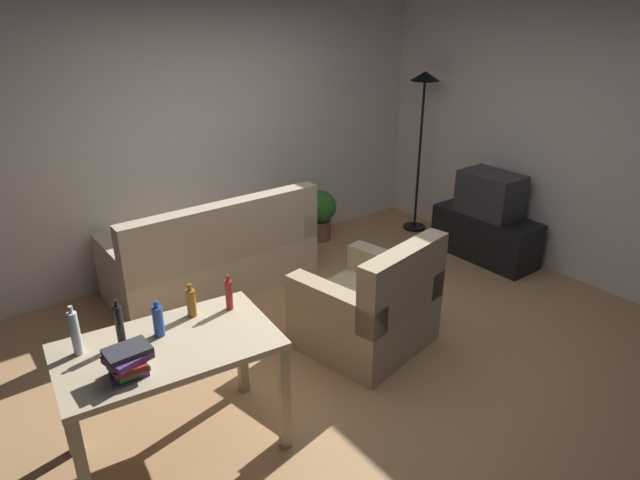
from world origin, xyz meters
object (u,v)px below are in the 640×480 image
(torchiere_lamp, at_px, (423,109))
(bottle_clear, at_px, (75,333))
(couch, at_px, (214,257))
(potted_plant, at_px, (320,212))
(book_stack, at_px, (128,361))
(tv, at_px, (491,194))
(tv_stand, at_px, (485,236))
(desk, at_px, (170,360))
(bottle_dark, at_px, (120,325))
(bottle_blue, at_px, (158,321))
(armchair, at_px, (371,309))
(bottle_amber, at_px, (191,302))
(bottle_red, at_px, (229,294))

(torchiere_lamp, relative_size, bottle_clear, 6.16)
(couch, height_order, torchiere_lamp, torchiere_lamp)
(potted_plant, height_order, book_stack, book_stack)
(tv, height_order, torchiere_lamp, torchiere_lamp)
(tv_stand, bearing_deg, desk, 99.72)
(bottle_dark, bearing_deg, potted_plant, 34.16)
(bottle_dark, height_order, bottle_blue, bottle_dark)
(armchair, bearing_deg, bottle_amber, -12.93)
(tv, xyz_separation_m, bottle_dark, (-3.92, -0.50, 0.19))
(potted_plant, distance_m, bottle_clear, 3.61)
(tv_stand, relative_size, bottle_clear, 3.74)
(torchiere_lamp, bearing_deg, desk, -156.23)
(bottle_clear, bearing_deg, potted_plant, 31.40)
(tv, bearing_deg, tv_stand, 90.00)
(armchair, height_order, bottle_amber, bottle_amber)
(tv_stand, height_order, potted_plant, potted_plant)
(tv, bearing_deg, desk, 99.71)
(tv, relative_size, bottle_dark, 2.11)
(tv_stand, relative_size, desk, 0.87)
(bottle_blue, xyz_separation_m, bottle_red, (0.46, 0.02, 0.01))
(torchiere_lamp, xyz_separation_m, bottle_dark, (-3.92, -1.50, -0.53))
(potted_plant, xyz_separation_m, bottle_dark, (-2.83, -1.92, 0.56))
(desk, distance_m, bottle_blue, 0.23)
(bottle_red, bearing_deg, couch, 67.13)
(potted_plant, relative_size, bottle_amber, 2.67)
(tv_stand, relative_size, bottle_red, 4.75)
(bottle_clear, distance_m, bottle_amber, 0.66)
(armchair, bearing_deg, desk, -5.93)
(desk, bearing_deg, tv_stand, 15.75)
(tv, bearing_deg, bottle_amber, 97.24)
(bottle_amber, height_order, bottle_red, bottle_red)
(tv_stand, xyz_separation_m, bottle_amber, (-3.47, -0.44, 0.61))
(bottle_dark, bearing_deg, tv_stand, 7.20)
(couch, relative_size, bottle_blue, 8.50)
(couch, distance_m, desk, 2.12)
(bottle_clear, bearing_deg, tv_stand, 5.99)
(desk, relative_size, bottle_dark, 4.45)
(bottle_red, relative_size, book_stack, 0.98)
(potted_plant, distance_m, bottle_blue, 3.31)
(desk, xyz_separation_m, potted_plant, (2.63, 2.06, -0.32))
(bottle_red, bearing_deg, potted_plant, 41.79)
(desk, bearing_deg, potted_plant, 44.15)
(tv_stand, height_order, tv, tv)
(couch, bearing_deg, tv, 156.65)
(couch, xyz_separation_m, bottle_blue, (-1.14, -1.64, 0.55))
(tv_stand, relative_size, book_stack, 4.64)
(couch, xyz_separation_m, bottle_red, (-0.68, -1.62, 0.55))
(desk, relative_size, armchair, 1.22)
(tv_stand, height_order, bottle_red, bottle_red)
(tv_stand, distance_m, book_stack, 4.10)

